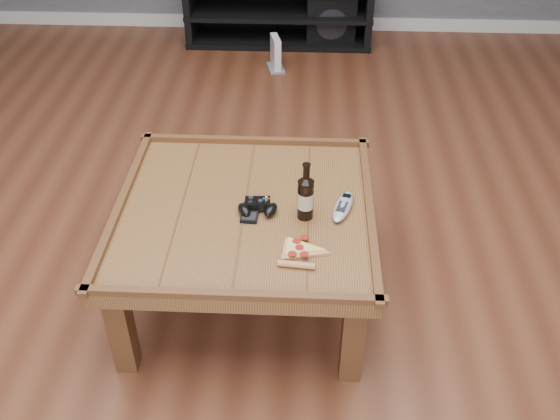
{
  "coord_description": "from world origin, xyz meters",
  "views": [
    {
      "loc": [
        0.23,
        -1.92,
        1.93
      ],
      "look_at": [
        0.14,
        -0.1,
        0.52
      ],
      "focal_mm": 40.0,
      "sensor_mm": 36.0,
      "label": 1
    }
  ],
  "objects_px": {
    "media_console": "(279,9)",
    "subwoofer": "(330,16)",
    "coffee_table": "(245,220)",
    "game_console": "(276,55)",
    "pizza_slice": "(299,252)",
    "beer_bottle": "(306,196)",
    "smartphone": "(250,213)",
    "game_controller": "(258,207)",
    "remote_control": "(343,207)"
  },
  "relations": [
    {
      "from": "media_console",
      "to": "game_console",
      "type": "height_order",
      "value": "media_console"
    },
    {
      "from": "pizza_slice",
      "to": "game_console",
      "type": "bearing_deg",
      "value": 100.59
    },
    {
      "from": "coffee_table",
      "to": "remote_control",
      "type": "xyz_separation_m",
      "value": [
        0.38,
        0.01,
        0.07
      ]
    },
    {
      "from": "media_console",
      "to": "pizza_slice",
      "type": "height_order",
      "value": "media_console"
    },
    {
      "from": "coffee_table",
      "to": "subwoofer",
      "type": "distance_m",
      "value": 2.83
    },
    {
      "from": "media_console",
      "to": "smartphone",
      "type": "relative_size",
      "value": 11.39
    },
    {
      "from": "coffee_table",
      "to": "smartphone",
      "type": "relative_size",
      "value": 8.38
    },
    {
      "from": "smartphone",
      "to": "media_console",
      "type": "bearing_deg",
      "value": 93.18
    },
    {
      "from": "beer_bottle",
      "to": "subwoofer",
      "type": "bearing_deg",
      "value": 86.95
    },
    {
      "from": "beer_bottle",
      "to": "subwoofer",
      "type": "distance_m",
      "value": 2.87
    },
    {
      "from": "pizza_slice",
      "to": "remote_control",
      "type": "height_order",
      "value": "remote_control"
    },
    {
      "from": "smartphone",
      "to": "remote_control",
      "type": "height_order",
      "value": "remote_control"
    },
    {
      "from": "remote_control",
      "to": "subwoofer",
      "type": "bearing_deg",
      "value": 106.25
    },
    {
      "from": "game_controller",
      "to": "pizza_slice",
      "type": "bearing_deg",
      "value": -57.77
    },
    {
      "from": "smartphone",
      "to": "game_console",
      "type": "xyz_separation_m",
      "value": [
        -0.02,
        2.26,
        -0.35
      ]
    },
    {
      "from": "beer_bottle",
      "to": "remote_control",
      "type": "bearing_deg",
      "value": 19.25
    },
    {
      "from": "coffee_table",
      "to": "game_console",
      "type": "height_order",
      "value": "coffee_table"
    },
    {
      "from": "smartphone",
      "to": "remote_control",
      "type": "xyz_separation_m",
      "value": [
        0.36,
        0.05,
        0.01
      ]
    },
    {
      "from": "media_console",
      "to": "remote_control",
      "type": "height_order",
      "value": "media_console"
    },
    {
      "from": "remote_control",
      "to": "media_console",
      "type": "bearing_deg",
      "value": 114.3
    },
    {
      "from": "beer_bottle",
      "to": "smartphone",
      "type": "height_order",
      "value": "beer_bottle"
    },
    {
      "from": "smartphone",
      "to": "subwoofer",
      "type": "relative_size",
      "value": 0.31
    },
    {
      "from": "pizza_slice",
      "to": "remote_control",
      "type": "relative_size",
      "value": 1.15
    },
    {
      "from": "smartphone",
      "to": "remote_control",
      "type": "relative_size",
      "value": 0.58
    },
    {
      "from": "coffee_table",
      "to": "media_console",
      "type": "relative_size",
      "value": 0.74
    },
    {
      "from": "game_controller",
      "to": "remote_control",
      "type": "relative_size",
      "value": 0.81
    },
    {
      "from": "coffee_table",
      "to": "media_console",
      "type": "distance_m",
      "value": 2.75
    },
    {
      "from": "coffee_table",
      "to": "pizza_slice",
      "type": "distance_m",
      "value": 0.34
    },
    {
      "from": "media_console",
      "to": "subwoofer",
      "type": "bearing_deg",
      "value": 7.05
    },
    {
      "from": "smartphone",
      "to": "subwoofer",
      "type": "distance_m",
      "value": 2.87
    },
    {
      "from": "game_controller",
      "to": "game_console",
      "type": "distance_m",
      "value": 2.28
    },
    {
      "from": "smartphone",
      "to": "remote_control",
      "type": "bearing_deg",
      "value": 10.04
    },
    {
      "from": "remote_control",
      "to": "game_console",
      "type": "height_order",
      "value": "remote_control"
    },
    {
      "from": "beer_bottle",
      "to": "game_controller",
      "type": "height_order",
      "value": "beer_bottle"
    },
    {
      "from": "media_console",
      "to": "subwoofer",
      "type": "xyz_separation_m",
      "value": [
        0.39,
        0.05,
        -0.06
      ]
    },
    {
      "from": "game_controller",
      "to": "game_console",
      "type": "bearing_deg",
      "value": 88.21
    },
    {
      "from": "media_console",
      "to": "smartphone",
      "type": "xyz_separation_m",
      "value": [
        0.03,
        -2.79,
        0.21
      ]
    },
    {
      "from": "media_console",
      "to": "remote_control",
      "type": "distance_m",
      "value": 2.78
    },
    {
      "from": "media_console",
      "to": "smartphone",
      "type": "distance_m",
      "value": 2.8
    },
    {
      "from": "coffee_table",
      "to": "game_console",
      "type": "bearing_deg",
      "value": 89.98
    },
    {
      "from": "pizza_slice",
      "to": "subwoofer",
      "type": "relative_size",
      "value": 0.63
    },
    {
      "from": "beer_bottle",
      "to": "pizza_slice",
      "type": "xyz_separation_m",
      "value": [
        -0.02,
        -0.21,
        -0.09
      ]
    },
    {
      "from": "smartphone",
      "to": "subwoofer",
      "type": "bearing_deg",
      "value": 85.38
    },
    {
      "from": "game_console",
      "to": "smartphone",
      "type": "bearing_deg",
      "value": -103.09
    },
    {
      "from": "remote_control",
      "to": "smartphone",
      "type": "bearing_deg",
      "value": -156.26
    },
    {
      "from": "pizza_slice",
      "to": "media_console",
      "type": "bearing_deg",
      "value": 99.73
    },
    {
      "from": "beer_bottle",
      "to": "game_console",
      "type": "relative_size",
      "value": 1.01
    },
    {
      "from": "media_console",
      "to": "game_controller",
      "type": "bearing_deg",
      "value": -88.91
    },
    {
      "from": "game_controller",
      "to": "subwoofer",
      "type": "height_order",
      "value": "game_controller"
    },
    {
      "from": "beer_bottle",
      "to": "game_console",
      "type": "height_order",
      "value": "beer_bottle"
    }
  ]
}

